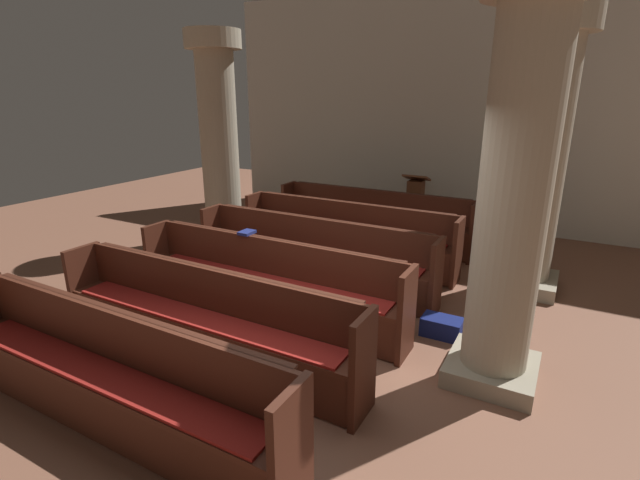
{
  "coord_description": "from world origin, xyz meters",
  "views": [
    {
      "loc": [
        2.08,
        -3.33,
        2.6
      ],
      "look_at": [
        -0.69,
        1.71,
        0.75
      ],
      "focal_mm": 26.13,
      "sensor_mm": 36.0,
      "label": 1
    }
  ],
  "objects_px": {
    "hymn_book": "(247,232)",
    "pew_row_2": "(312,252)",
    "kneeler_box_navy": "(442,327)",
    "pew_row_5": "(106,372)",
    "pew_row_0": "(373,217)",
    "pillar_far_side": "(219,137)",
    "pillar_aisle_side": "(541,153)",
    "pillar_aisle_rear": "(515,186)",
    "pew_row_1": "(346,232)",
    "pew_row_3": "(266,279)",
    "pew_row_4": "(202,316)",
    "lectern": "(415,206)"
  },
  "relations": [
    {
      "from": "pew_row_1",
      "to": "lectern",
      "type": "bearing_deg",
      "value": 82.34
    },
    {
      "from": "pillar_aisle_side",
      "to": "pew_row_3",
      "type": "bearing_deg",
      "value": -135.9
    },
    {
      "from": "pillar_aisle_side",
      "to": "pew_row_4",
      "type": "bearing_deg",
      "value": -125.75
    },
    {
      "from": "lectern",
      "to": "kneeler_box_navy",
      "type": "xyz_separation_m",
      "value": [
        1.61,
        -3.97,
        -0.35
      ]
    },
    {
      "from": "pew_row_3",
      "to": "pillar_far_side",
      "type": "bearing_deg",
      "value": 138.15
    },
    {
      "from": "pillar_aisle_rear",
      "to": "kneeler_box_navy",
      "type": "bearing_deg",
      "value": 137.3
    },
    {
      "from": "pew_row_2",
      "to": "pew_row_5",
      "type": "relative_size",
      "value": 1.0
    },
    {
      "from": "hymn_book",
      "to": "pew_row_2",
      "type": "bearing_deg",
      "value": 65.83
    },
    {
      "from": "pew_row_1",
      "to": "pew_row_3",
      "type": "relative_size",
      "value": 1.0
    },
    {
      "from": "pew_row_1",
      "to": "pillar_aisle_side",
      "type": "distance_m",
      "value": 2.9
    },
    {
      "from": "pew_row_3",
      "to": "hymn_book",
      "type": "relative_size",
      "value": 17.81
    },
    {
      "from": "pew_row_3",
      "to": "pew_row_5",
      "type": "bearing_deg",
      "value": -90.0
    },
    {
      "from": "hymn_book",
      "to": "pew_row_3",
      "type": "bearing_deg",
      "value": -26.01
    },
    {
      "from": "pew_row_5",
      "to": "kneeler_box_navy",
      "type": "xyz_separation_m",
      "value": [
        1.93,
        2.74,
        -0.4
      ]
    },
    {
      "from": "lectern",
      "to": "pew_row_1",
      "type": "bearing_deg",
      "value": -97.66
    },
    {
      "from": "pew_row_5",
      "to": "pew_row_0",
      "type": "bearing_deg",
      "value": 90.0
    },
    {
      "from": "pew_row_2",
      "to": "lectern",
      "type": "bearing_deg",
      "value": 84.67
    },
    {
      "from": "pew_row_4",
      "to": "pew_row_5",
      "type": "height_order",
      "value": "same"
    },
    {
      "from": "pew_row_3",
      "to": "pillar_aisle_side",
      "type": "bearing_deg",
      "value": 44.1
    },
    {
      "from": "pew_row_4",
      "to": "kneeler_box_navy",
      "type": "distance_m",
      "value": 2.59
    },
    {
      "from": "pew_row_4",
      "to": "pillar_aisle_rear",
      "type": "bearing_deg",
      "value": 23.21
    },
    {
      "from": "pew_row_0",
      "to": "pillar_far_side",
      "type": "distance_m",
      "value": 3.0
    },
    {
      "from": "hymn_book",
      "to": "pillar_aisle_side",
      "type": "bearing_deg",
      "value": 37.74
    },
    {
      "from": "pew_row_2",
      "to": "pillar_aisle_rear",
      "type": "xyz_separation_m",
      "value": [
        2.56,
        -1.05,
        1.34
      ]
    },
    {
      "from": "pillar_aisle_rear",
      "to": "kneeler_box_navy",
      "type": "height_order",
      "value": "pillar_aisle_rear"
    },
    {
      "from": "pillar_aisle_rear",
      "to": "hymn_book",
      "type": "relative_size",
      "value": 18.12
    },
    {
      "from": "pew_row_3",
      "to": "kneeler_box_navy",
      "type": "distance_m",
      "value": 2.06
    },
    {
      "from": "pew_row_4",
      "to": "hymn_book",
      "type": "relative_size",
      "value": 17.81
    },
    {
      "from": "hymn_book",
      "to": "pew_row_1",
      "type": "bearing_deg",
      "value": 78.56
    },
    {
      "from": "pew_row_3",
      "to": "kneeler_box_navy",
      "type": "relative_size",
      "value": 8.0
    },
    {
      "from": "pew_row_2",
      "to": "pew_row_3",
      "type": "bearing_deg",
      "value": -90.0
    },
    {
      "from": "pillar_aisle_rear",
      "to": "pew_row_4",
      "type": "bearing_deg",
      "value": -156.79
    },
    {
      "from": "pew_row_2",
      "to": "pew_row_5",
      "type": "xyz_separation_m",
      "value": [
        0.0,
        -3.22,
        0.0
      ]
    },
    {
      "from": "pillar_far_side",
      "to": "pillar_aisle_rear",
      "type": "bearing_deg",
      "value": -23.69
    },
    {
      "from": "pew_row_4",
      "to": "pillar_aisle_rear",
      "type": "relative_size",
      "value": 0.98
    },
    {
      "from": "pillar_far_side",
      "to": "kneeler_box_navy",
      "type": "distance_m",
      "value": 5.04
    },
    {
      "from": "pillar_far_side",
      "to": "hymn_book",
      "type": "distance_m",
      "value": 3.07
    },
    {
      "from": "hymn_book",
      "to": "kneeler_box_navy",
      "type": "height_order",
      "value": "hymn_book"
    },
    {
      "from": "pillar_aisle_side",
      "to": "kneeler_box_navy",
      "type": "relative_size",
      "value": 8.13
    },
    {
      "from": "pew_row_0",
      "to": "pew_row_1",
      "type": "xyz_separation_m",
      "value": [
        0.0,
        -1.07,
        0.0
      ]
    },
    {
      "from": "pillar_aisle_rear",
      "to": "pillar_aisle_side",
      "type": "bearing_deg",
      "value": 90.0
    },
    {
      "from": "pew_row_2",
      "to": "kneeler_box_navy",
      "type": "xyz_separation_m",
      "value": [
        1.93,
        -0.47,
        -0.4
      ]
    },
    {
      "from": "pillar_aisle_side",
      "to": "hymn_book",
      "type": "relative_size",
      "value": 18.12
    },
    {
      "from": "pew_row_2",
      "to": "lectern",
      "type": "relative_size",
      "value": 3.22
    },
    {
      "from": "hymn_book",
      "to": "pew_row_0",
      "type": "bearing_deg",
      "value": 82.56
    },
    {
      "from": "pew_row_0",
      "to": "lectern",
      "type": "height_order",
      "value": "lectern"
    },
    {
      "from": "pillar_aisle_rear",
      "to": "hymn_book",
      "type": "distance_m",
      "value": 3.08
    },
    {
      "from": "pew_row_1",
      "to": "kneeler_box_navy",
      "type": "relative_size",
      "value": 8.0
    },
    {
      "from": "pew_row_0",
      "to": "pillar_far_side",
      "type": "bearing_deg",
      "value": -158.75
    },
    {
      "from": "pew_row_3",
      "to": "pew_row_0",
      "type": "bearing_deg",
      "value": 90.0
    }
  ]
}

